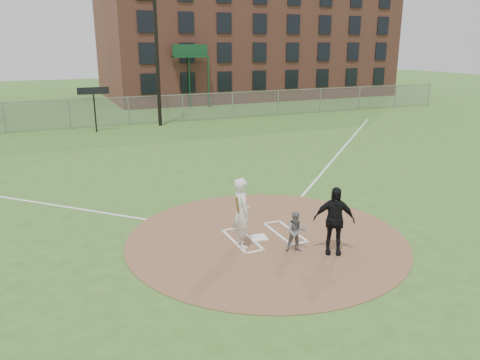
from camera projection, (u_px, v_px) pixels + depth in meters
name	position (u px, v px, depth m)	size (l,w,h in m)	color
ground	(266.00, 238.00, 14.14)	(140.00, 140.00, 0.00)	#376322
dirt_circle	(266.00, 238.00, 14.14)	(8.40, 8.40, 0.02)	brown
home_plate	(258.00, 238.00, 14.09)	(0.50, 0.50, 0.03)	white
foul_line_first	(340.00, 151.00, 25.49)	(0.10, 24.00, 0.01)	white
catcher	(296.00, 232.00, 13.08)	(0.57, 0.44, 1.17)	slate
umpire	(334.00, 220.00, 12.87)	(1.13, 0.47, 1.93)	black
batters_boxes	(264.00, 236.00, 14.26)	(2.08, 1.88, 0.01)	white
batter_at_plate	(242.00, 213.00, 13.29)	(0.74, 1.06, 2.04)	white
outfield_fence	(129.00, 111.00, 33.23)	(56.08, 0.08, 2.03)	slate
brick_warehouse	(244.00, 26.00, 51.54)	(30.00, 17.17, 15.00)	#965041
light_pole	(156.00, 28.00, 31.53)	(1.20, 0.30, 12.22)	black
scoreboard_sign	(94.00, 96.00, 30.30)	(2.00, 0.10, 2.93)	black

